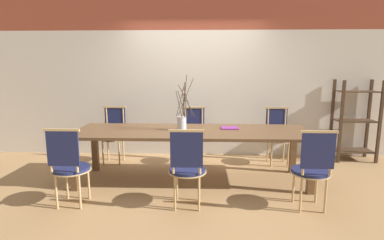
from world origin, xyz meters
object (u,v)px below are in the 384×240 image
at_px(chair_near_center, 312,167).
at_px(chair_far_center, 278,134).
at_px(shelving_rack, 355,121).
at_px(dining_table, 192,135).
at_px(vase_centerpiece, 182,121).
at_px(book_stack, 230,128).

relative_size(chair_near_center, chair_far_center, 1.00).
relative_size(chair_far_center, shelving_rack, 0.68).
bearing_deg(dining_table, vase_centerpiece, -178.93).
height_order(vase_centerpiece, book_stack, vase_centerpiece).
bearing_deg(chair_near_center, shelving_rack, 54.01).
distance_m(chair_far_center, vase_centerpiece, 1.84).
height_order(chair_far_center, book_stack, chair_far_center).
xyz_separation_m(dining_table, chair_far_center, (1.44, 0.86, -0.17)).
xyz_separation_m(chair_far_center, book_stack, (-0.89, -0.72, 0.25)).
height_order(chair_far_center, vase_centerpiece, vase_centerpiece).
bearing_deg(book_stack, chair_far_center, 38.95).
xyz_separation_m(dining_table, chair_near_center, (1.41, -0.86, -0.17)).
xyz_separation_m(vase_centerpiece, book_stack, (0.69, 0.15, -0.12)).
height_order(dining_table, vase_centerpiece, vase_centerpiece).
xyz_separation_m(chair_near_center, shelving_rack, (1.44, 1.98, 0.20)).
distance_m(dining_table, chair_near_center, 1.66).
height_order(dining_table, shelving_rack, shelving_rack).
height_order(chair_far_center, shelving_rack, shelving_rack).
height_order(book_stack, shelving_rack, shelving_rack).
height_order(dining_table, chair_far_center, chair_far_center).
bearing_deg(vase_centerpiece, shelving_rack, 20.65).
xyz_separation_m(dining_table, shelving_rack, (2.85, 1.12, 0.03)).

